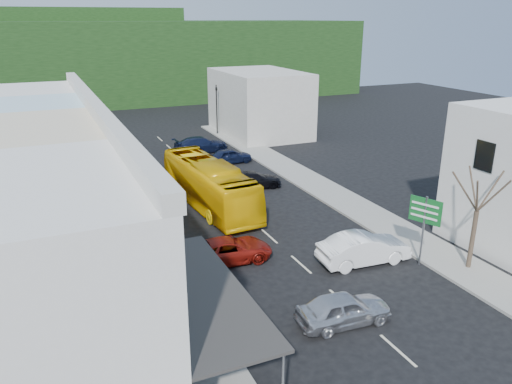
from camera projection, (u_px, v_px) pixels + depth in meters
name	position (u px, v px, depth m)	size (l,w,h in m)	color
ground	(301.00, 264.00, 26.77)	(120.00, 120.00, 0.00)	black
sidewalk_left	(126.00, 220.00, 32.51)	(3.00, 52.00, 0.15)	gray
sidewalk_right	(324.00, 189.00, 38.23)	(3.00, 52.00, 0.15)	gray
shopfront_row	(36.00, 198.00, 25.00)	(8.25, 30.00, 8.00)	silver
distant_block_left	(38.00, 130.00, 44.51)	(8.00, 10.00, 6.00)	#B7B2A8
distant_block_right	(259.00, 103.00, 55.70)	(8.00, 12.00, 7.00)	#B7B2A8
hillside	(100.00, 56.00, 80.17)	(80.00, 26.00, 14.00)	#163213
bus	(209.00, 185.00, 34.56)	(2.50, 11.60, 3.10)	#FAC004
car_silver	(344.00, 309.00, 21.39)	(1.80, 4.40, 1.40)	silver
car_white	(364.00, 251.00, 26.75)	(1.80, 4.40, 1.40)	white
car_red	(229.00, 249.00, 26.92)	(1.90, 4.60, 1.40)	maroon
car_black_near	(253.00, 179.00, 38.60)	(1.84, 4.50, 1.40)	black
car_navy_mid	(230.00, 156.00, 45.07)	(1.80, 4.40, 1.40)	black
car_navy_far	(201.00, 145.00, 48.73)	(1.84, 4.50, 1.40)	black
pedestrian_left	(161.00, 248.00, 26.41)	(0.60, 0.40, 1.70)	black
direction_sign	(423.00, 231.00, 26.13)	(0.86, 1.68, 3.87)	#125D23
street_tree	(477.00, 211.00, 25.19)	(2.57, 2.57, 6.54)	#382B20
traffic_signal	(217.00, 110.00, 55.47)	(0.87, 1.23, 5.55)	black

